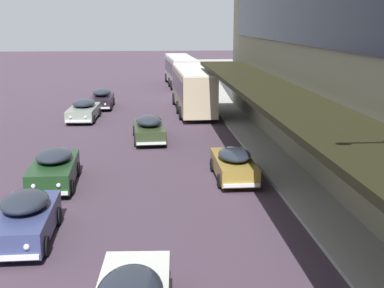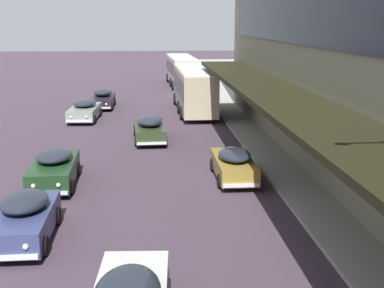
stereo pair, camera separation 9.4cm
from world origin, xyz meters
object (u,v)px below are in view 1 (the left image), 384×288
object	(u,v)px
sedan_trailing_mid	(84,110)
sedan_far_back	(234,164)
transit_bus_kerbside_front	(193,87)
sedan_lead_near	(102,98)
sedan_oncoming_front	(149,128)
transit_bus_kerbside_rear	(180,69)
sedan_trailing_near	(54,168)
sedan_oncoming_rear	(25,218)

from	to	relation	value
sedan_trailing_mid	sedan_far_back	size ratio (longest dim) A/B	1.12
transit_bus_kerbside_front	sedan_trailing_mid	size ratio (longest dim) A/B	2.22
sedan_lead_near	sedan_oncoming_front	world-z (taller)	sedan_lead_near
transit_bus_kerbside_rear	sedan_far_back	bearing A→B (deg)	-89.83
sedan_trailing_near	sedan_oncoming_rear	xyz separation A→B (m)	(0.04, -6.04, -0.01)
sedan_lead_near	sedan_far_back	world-z (taller)	sedan_lead_near
transit_bus_kerbside_rear	sedan_oncoming_rear	bearing A→B (deg)	-100.71
sedan_far_back	sedan_oncoming_rear	world-z (taller)	sedan_oncoming_rear
transit_bus_kerbside_front	sedan_oncoming_front	distance (m)	10.70
sedan_trailing_near	sedan_lead_near	xyz separation A→B (m)	(0.45, 21.16, -0.00)
sedan_lead_near	sedan_oncoming_rear	size ratio (longest dim) A/B	1.11
transit_bus_kerbside_front	sedan_trailing_mid	bearing A→B (deg)	-160.61
transit_bus_kerbside_rear	sedan_trailing_mid	distance (m)	21.51
sedan_oncoming_front	sedan_trailing_near	bearing A→B (deg)	-116.51
transit_bus_kerbside_rear	sedan_trailing_near	xyz separation A→B (m)	(-7.88, -35.43, -1.05)
sedan_far_back	sedan_oncoming_rear	xyz separation A→B (m)	(-7.95, -6.21, 0.04)
sedan_oncoming_rear	sedan_trailing_near	bearing A→B (deg)	90.34
sedan_far_back	sedan_oncoming_front	bearing A→B (deg)	114.37
sedan_trailing_mid	transit_bus_kerbside_rear	bearing A→B (deg)	67.26
transit_bus_kerbside_rear	sedan_trailing_near	bearing A→B (deg)	-102.54
transit_bus_kerbside_front	transit_bus_kerbside_rear	distance (m)	16.94
sedan_oncoming_front	sedan_far_back	size ratio (longest dim) A/B	1.12
sedan_oncoming_front	sedan_far_back	xyz separation A→B (m)	(3.76, -8.30, -0.03)
sedan_trailing_near	sedan_trailing_mid	bearing A→B (deg)	91.56
sedan_far_back	sedan_oncoming_rear	size ratio (longest dim) A/B	1.01
sedan_trailing_near	sedan_lead_near	size ratio (longest dim) A/B	0.98
sedan_far_back	sedan_trailing_mid	bearing A→B (deg)	118.53
sedan_lead_near	sedan_oncoming_rear	bearing A→B (deg)	-90.88
sedan_trailing_near	sedan_oncoming_rear	world-z (taller)	sedan_trailing_near
sedan_lead_near	sedan_far_back	size ratio (longest dim) A/B	1.10
transit_bus_kerbside_front	sedan_trailing_near	bearing A→B (deg)	-112.70
sedan_trailing_mid	sedan_trailing_near	bearing A→B (deg)	-88.44
sedan_trailing_near	sedan_far_back	distance (m)	7.98
transit_bus_kerbside_rear	sedan_far_back	size ratio (longest dim) A/B	2.57
sedan_trailing_near	sedan_oncoming_front	distance (m)	9.46
transit_bus_kerbside_front	sedan_oncoming_front	size ratio (longest dim) A/B	2.23
sedan_lead_near	sedan_far_back	bearing A→B (deg)	-70.28
sedan_trailing_near	sedan_oncoming_front	xyz separation A→B (m)	(4.22, 8.46, -0.01)
sedan_lead_near	sedan_far_back	distance (m)	22.31
sedan_lead_near	transit_bus_kerbside_rear	bearing A→B (deg)	62.51
sedan_lead_near	sedan_oncoming_rear	world-z (taller)	sedan_lead_near
sedan_oncoming_front	sedan_far_back	distance (m)	9.11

